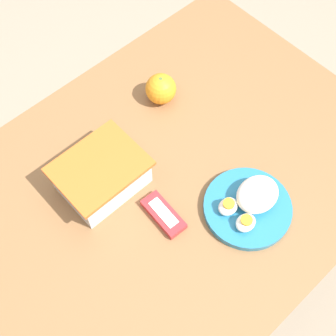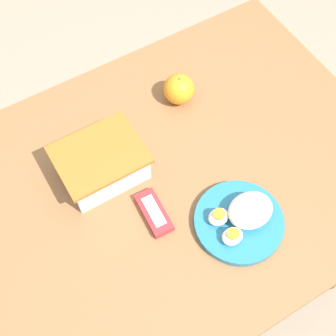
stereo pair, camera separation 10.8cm
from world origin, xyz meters
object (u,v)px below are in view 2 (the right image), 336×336
Objects in this scene: orange_fruit at (179,89)px; candy_bar at (154,213)px; food_container at (102,164)px; rice_plate at (242,218)px.

orange_fruit is 0.33m from candy_bar.
food_container is 0.28m from orange_fruit.
candy_bar is at bearing -131.20° from orange_fruit.
orange_fruit is 0.40× the size of rice_plate.
food_container is 0.99× the size of rice_plate.
food_container is at bearing 107.36° from candy_bar.
rice_plate reaches higher than candy_bar.
candy_bar is (-0.16, 0.12, -0.01)m from rice_plate.
candy_bar is (0.05, -0.16, -0.03)m from food_container.
rice_plate is at bearing -36.71° from candy_bar.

